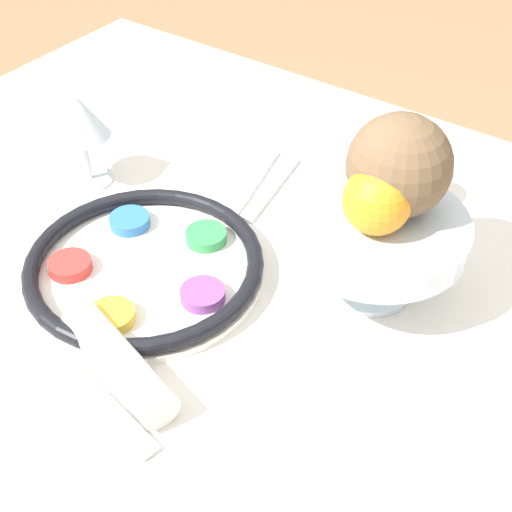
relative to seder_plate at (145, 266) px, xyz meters
The scene contains 12 objects.
dining_table 0.39m from the seder_plate, ahead, with size 1.33×1.06×0.72m.
seder_plate is the anchor object (origin of this frame).
wine_glass 0.24m from the seder_plate, 152.00° to the left, with size 0.08×0.08×0.13m.
fruit_stand 0.28m from the seder_plate, 30.68° to the left, with size 0.21×0.21×0.10m.
orange_fruit 0.29m from the seder_plate, 27.04° to the left, with size 0.08×0.08×0.08m.
coconut 0.32m from the seder_plate, 34.69° to the left, with size 0.12×0.12×0.12m.
napkin_roll 0.15m from the seder_plate, 58.14° to the right, with size 0.17×0.09×0.04m.
cup_near 0.38m from the seder_plate, 58.35° to the left, with size 0.06×0.06×0.06m.
cup_mid 0.39m from the seder_plate, 71.25° to the left, with size 0.06×0.06×0.06m.
fork_left 0.23m from the seder_plate, 91.09° to the left, with size 0.06×0.16×0.01m.
fork_right 0.24m from the seder_plate, 83.79° to the left, with size 0.05×0.17×0.01m.
spoon 0.20m from the seder_plate, 59.16° to the right, with size 0.15×0.05×0.01m.
Camera 1 is at (0.36, -0.46, 1.31)m, focal length 50.00 mm.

